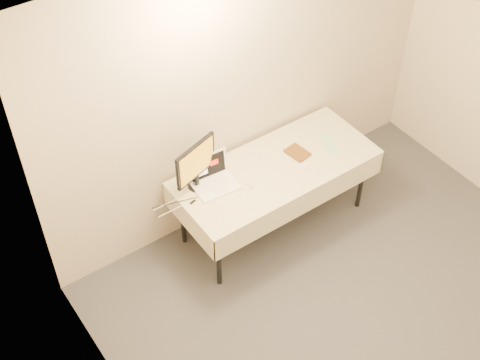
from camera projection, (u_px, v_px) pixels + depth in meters
back_wall at (247, 86)px, 5.75m from camera, size 4.00×0.10×2.70m
table at (276, 172)px, 5.96m from camera, size 1.86×0.81×0.74m
laptop at (213, 178)px, 5.73m from camera, size 0.39×0.32×0.26m
monitor at (196, 163)px, 5.55m from camera, size 0.44×0.20×0.47m
book at (292, 149)px, 5.93m from camera, size 0.16×0.04×0.21m
alarm_clock at (219, 170)px, 5.85m from camera, size 0.11×0.06×0.05m
clicker at (251, 185)px, 5.74m from camera, size 0.06×0.09×0.02m
paper_form at (329, 144)px, 6.14m from camera, size 0.20×0.32×0.00m
usb_dongle at (193, 202)px, 5.61m from camera, size 0.06×0.03×0.01m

